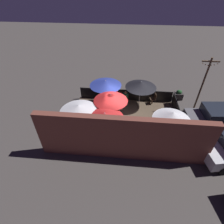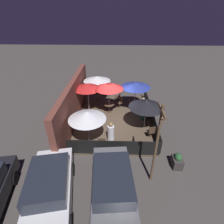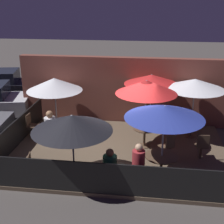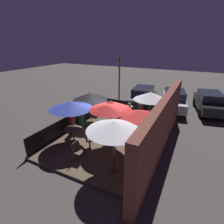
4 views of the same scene
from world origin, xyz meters
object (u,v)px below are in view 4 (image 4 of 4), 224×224
at_px(planter_box, 99,102).
at_px(parked_car_1, 174,100).
at_px(patron_0, 72,124).
at_px(dining_table_1, 110,135).
at_px(patio_umbrella_3, 141,115).
at_px(patio_chair_2, 140,110).
at_px(light_post, 119,80).
at_px(patio_umbrella_0, 71,105).
at_px(patio_umbrella_2, 114,126).
at_px(dining_table_2, 114,159).
at_px(parked_car_2, 209,102).
at_px(patio_umbrella_1, 110,105).
at_px(patron_2, 81,121).
at_px(patio_umbrella_5, 150,96).
at_px(patio_chair_1, 88,139).
at_px(dining_table_0, 73,131).
at_px(patio_chair_0, 96,109).
at_px(patio_umbrella_4, 90,96).
at_px(patron_1, 129,112).
at_px(parked_car_0, 143,96).
at_px(patio_chair_3, 77,151).

height_order(planter_box, parked_car_1, parked_car_1).
bearing_deg(patron_0, dining_table_1, -78.26).
xyz_separation_m(patio_umbrella_3, parked_car_1, (-7.54, 0.49, -1.37)).
relative_size(patio_chair_2, light_post, 0.23).
bearing_deg(patio_umbrella_0, patio_umbrella_2, 68.84).
height_order(patio_umbrella_0, dining_table_2, patio_umbrella_0).
height_order(light_post, parked_car_2, light_post).
distance_m(patio_umbrella_0, parked_car_1, 9.04).
bearing_deg(patio_umbrella_1, patio_umbrella_0, -74.31).
distance_m(patio_umbrella_0, patron_2, 2.25).
relative_size(light_post, parked_car_1, 0.94).
height_order(patio_umbrella_5, light_post, light_post).
bearing_deg(patio_chair_1, patio_umbrella_0, 126.93).
relative_size(patio_umbrella_1, parked_car_2, 0.54).
bearing_deg(dining_table_0, light_post, -177.25).
bearing_deg(parked_car_1, patio_umbrella_5, -26.61).
height_order(patio_chair_0, parked_car_1, parked_car_1).
bearing_deg(patio_umbrella_0, patron_2, -159.08).
bearing_deg(patio_umbrella_4, patron_0, -2.58).
xyz_separation_m(patio_chair_0, light_post, (-3.07, 0.44, 1.71)).
relative_size(patio_umbrella_5, patron_0, 1.63).
bearing_deg(patio_umbrella_4, patron_1, 122.57).
relative_size(patio_umbrella_5, parked_car_2, 0.48).
bearing_deg(light_post, parked_car_0, 120.01).
height_order(patio_umbrella_4, dining_table_0, patio_umbrella_4).
bearing_deg(patio_umbrella_4, patio_umbrella_3, 62.57).
xyz_separation_m(patio_chair_3, planter_box, (-7.17, -3.08, -0.25)).
bearing_deg(planter_box, patio_chair_3, 23.22).
bearing_deg(light_post, patio_umbrella_1, 20.71).
distance_m(patio_umbrella_2, parked_car_2, 10.54).
bearing_deg(dining_table_2, patio_umbrella_2, 0.00).
height_order(patio_umbrella_4, patron_1, patio_umbrella_4).
distance_m(dining_table_2, parked_car_2, 10.45).
relative_size(patio_chair_1, patron_1, 0.70).
xyz_separation_m(dining_table_0, parked_car_1, (-7.94, 4.11, 0.15)).
relative_size(light_post, parked_car_2, 0.91).
bearing_deg(patio_chair_1, patio_chair_0, 74.13).
xyz_separation_m(patio_umbrella_0, patio_umbrella_1, (-0.56, 2.01, 0.14)).
xyz_separation_m(patio_umbrella_3, patio_chair_1, (0.63, -2.49, -1.60)).
relative_size(patron_0, light_post, 0.32).
height_order(patio_umbrella_1, patron_2, patio_umbrella_1).
xyz_separation_m(patio_umbrella_1, parked_car_0, (-7.22, -0.50, -1.51)).
bearing_deg(patron_0, patio_umbrella_4, 11.31).
bearing_deg(patron_2, patio_umbrella_2, 88.43).
xyz_separation_m(dining_table_0, parked_car_2, (-8.61, 6.71, 0.15)).
bearing_deg(patron_2, patio_chair_3, 67.71).
bearing_deg(patio_chair_0, patio_umbrella_4, 1.47).
xyz_separation_m(dining_table_2, planter_box, (-7.02, -4.88, -0.32)).
bearing_deg(patron_2, parked_car_2, 169.08).
height_order(patron_1, parked_car_1, parked_car_1).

